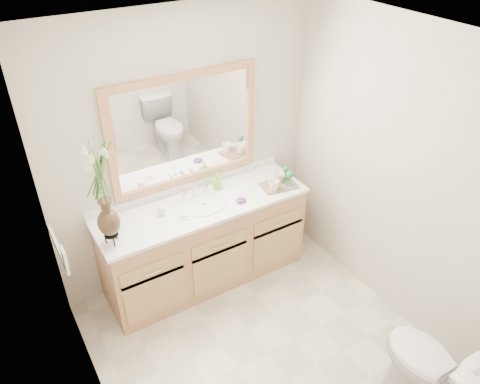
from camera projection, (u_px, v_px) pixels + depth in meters
floor at (267, 353)px, 3.68m from camera, size 2.60×2.60×0.00m
ceiling at (282, 47)px, 2.36m from camera, size 2.40×2.60×0.02m
wall_back at (185, 152)px, 3.95m from camera, size 2.40×0.02×2.40m
wall_left at (88, 306)px, 2.50m from camera, size 0.02×2.60×2.40m
wall_right at (403, 182)px, 3.54m from camera, size 0.02×2.60×2.40m
vanity at (205, 243)px, 4.19m from camera, size 1.80×0.55×0.80m
counter at (203, 205)px, 3.96m from camera, size 1.84×0.57×0.03m
sink at (204, 210)px, 3.97m from camera, size 0.38×0.34×0.23m
mirror at (185, 131)px, 3.82m from camera, size 1.32×0.04×0.97m
switch_plate at (64, 256)px, 3.17m from camera, size 0.02×0.12×0.12m
toilet at (432, 371)px, 3.13m from camera, size 0.42×0.75×0.74m
flower_vase at (101, 181)px, 3.22m from camera, size 0.20×0.20×0.80m
tumbler at (162, 211)px, 3.80m from camera, size 0.06×0.06×0.08m
soap_dish at (184, 217)px, 3.78m from camera, size 0.09×0.09×0.03m
soap_bottle at (217, 182)px, 4.11m from camera, size 0.08×0.08×0.14m
purple_dish at (241, 200)px, 3.97m from camera, size 0.12×0.11×0.03m
tray at (279, 185)px, 4.18m from camera, size 0.34×0.25×0.02m
mug_left at (274, 185)px, 4.08m from camera, size 0.11×0.10×0.10m
mug_right at (278, 177)px, 4.19m from camera, size 0.14×0.14×0.10m
goblet_front at (290, 175)px, 4.12m from camera, size 0.06×0.06×0.15m
goblet_back at (286, 170)px, 4.21m from camera, size 0.06×0.06×0.13m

